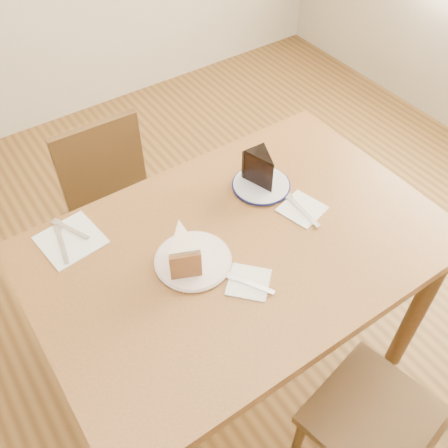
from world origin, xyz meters
TOP-DOWN VIEW (x-y plane):
  - ground at (0.00, 0.00)m, footprint 4.00×4.00m
  - table at (0.00, 0.00)m, footprint 1.20×0.80m
  - chair_near at (0.13, -0.58)m, footprint 0.41×0.41m
  - chair_far at (-0.14, 0.59)m, footprint 0.40×0.40m
  - plate_cream at (-0.15, 0.02)m, footprint 0.21×0.21m
  - plate_navy at (0.20, 0.16)m, footprint 0.18×0.18m
  - carrot_cake at (-0.17, 0.04)m, footprint 0.12×0.14m
  - chocolate_cake at (0.20, 0.16)m, footprint 0.08×0.11m
  - napkin_cream at (-0.06, -0.13)m, footprint 0.16×0.16m
  - napkin_navy at (0.24, 0.00)m, footprint 0.15×0.15m
  - napkin_spare at (-0.40, 0.29)m, footprint 0.19×0.19m
  - fork_cream at (-0.06, -0.14)m, footprint 0.08×0.13m
  - knife_navy at (0.23, -0.00)m, footprint 0.03×0.17m
  - fork_spare at (-0.39, 0.32)m, footprint 0.07×0.13m
  - knife_spare at (-0.43, 0.28)m, footprint 0.05×0.16m

SIDE VIEW (x-z plane):
  - ground at x=0.00m, z-range 0.00..0.00m
  - chair_near at x=0.13m, z-range 0.04..0.76m
  - chair_far at x=-0.14m, z-range 0.05..0.84m
  - table at x=0.00m, z-range 0.28..1.03m
  - napkin_cream at x=-0.06m, z-range 0.75..0.75m
  - napkin_navy at x=0.24m, z-range 0.75..0.75m
  - napkin_spare at x=-0.40m, z-range 0.75..0.75m
  - plate_cream at x=-0.15m, z-range 0.75..0.76m
  - plate_navy at x=0.20m, z-range 0.75..0.76m
  - fork_cream at x=-0.06m, z-range 0.75..0.76m
  - knife_navy at x=0.23m, z-range 0.75..0.76m
  - fork_spare at x=-0.39m, z-range 0.75..0.76m
  - knife_spare at x=-0.43m, z-range 0.75..0.76m
  - carrot_cake at x=-0.17m, z-range 0.76..0.85m
  - chocolate_cake at x=0.20m, z-range 0.76..0.86m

